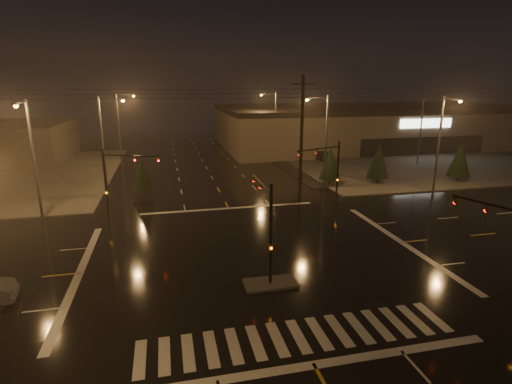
% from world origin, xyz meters
% --- Properties ---
extents(ground, '(140.00, 140.00, 0.00)m').
position_xyz_m(ground, '(0.00, 0.00, 0.00)').
color(ground, black).
rests_on(ground, ground).
extents(sidewalk_ne, '(36.00, 36.00, 0.12)m').
position_xyz_m(sidewalk_ne, '(30.00, 30.00, 0.06)').
color(sidewalk_ne, '#423F3B').
rests_on(sidewalk_ne, ground).
extents(median_island, '(3.00, 1.60, 0.15)m').
position_xyz_m(median_island, '(0.00, -4.00, 0.07)').
color(median_island, '#423F3B').
rests_on(median_island, ground).
extents(crosswalk, '(15.00, 2.60, 0.01)m').
position_xyz_m(crosswalk, '(0.00, -9.00, 0.01)').
color(crosswalk, beige).
rests_on(crosswalk, ground).
extents(stop_bar_near, '(16.00, 0.50, 0.01)m').
position_xyz_m(stop_bar_near, '(0.00, -11.00, 0.01)').
color(stop_bar_near, beige).
rests_on(stop_bar_near, ground).
extents(stop_bar_far, '(16.00, 0.50, 0.01)m').
position_xyz_m(stop_bar_far, '(0.00, 11.00, 0.01)').
color(stop_bar_far, beige).
rests_on(stop_bar_far, ground).
extents(parking_lot, '(50.00, 24.00, 0.08)m').
position_xyz_m(parking_lot, '(35.00, 28.00, 0.04)').
color(parking_lot, black).
rests_on(parking_lot, ground).
extents(retail_building, '(60.20, 28.30, 7.20)m').
position_xyz_m(retail_building, '(35.00, 45.99, 3.84)').
color(retail_building, '#756D54').
rests_on(retail_building, ground).
extents(signal_mast_median, '(0.25, 4.59, 6.00)m').
position_xyz_m(signal_mast_median, '(0.00, -3.07, 3.75)').
color(signal_mast_median, black).
rests_on(signal_mast_median, ground).
extents(signal_mast_ne, '(4.84, 1.86, 6.00)m').
position_xyz_m(signal_mast_ne, '(9.50, 10.14, 3.79)').
color(signal_mast_ne, black).
rests_on(signal_mast_ne, ground).
extents(signal_mast_nw, '(4.84, 1.86, 6.00)m').
position_xyz_m(signal_mast_nw, '(-9.50, 10.14, 3.79)').
color(signal_mast_nw, black).
rests_on(signal_mast_nw, ground).
extents(signal_mast_se, '(1.55, 3.87, 6.00)m').
position_xyz_m(signal_mast_se, '(10.23, -9.75, 3.71)').
color(signal_mast_se, black).
rests_on(signal_mast_se, ground).
extents(streetlight_1, '(2.77, 0.32, 10.00)m').
position_xyz_m(streetlight_1, '(-11.18, 18.00, 5.80)').
color(streetlight_1, '#38383A').
rests_on(streetlight_1, ground).
extents(streetlight_2, '(2.77, 0.32, 10.00)m').
position_xyz_m(streetlight_2, '(-11.18, 34.00, 5.80)').
color(streetlight_2, '#38383A').
rests_on(streetlight_2, ground).
extents(streetlight_3, '(2.77, 0.32, 10.00)m').
position_xyz_m(streetlight_3, '(11.18, 16.00, 5.80)').
color(streetlight_3, '#38383A').
rests_on(streetlight_3, ground).
extents(streetlight_4, '(2.77, 0.32, 10.00)m').
position_xyz_m(streetlight_4, '(11.18, 36.00, 5.80)').
color(streetlight_4, '#38383A').
rests_on(streetlight_4, ground).
extents(streetlight_5, '(0.32, 2.77, 10.00)m').
position_xyz_m(streetlight_5, '(-16.00, 11.18, 5.80)').
color(streetlight_5, '#38383A').
rests_on(streetlight_5, ground).
extents(streetlight_6, '(0.32, 2.77, 10.00)m').
position_xyz_m(streetlight_6, '(22.00, 11.18, 5.80)').
color(streetlight_6, '#38383A').
rests_on(streetlight_6, ground).
extents(utility_pole_1, '(2.20, 0.32, 12.00)m').
position_xyz_m(utility_pole_1, '(8.00, 14.00, 6.13)').
color(utility_pole_1, black).
rests_on(utility_pole_1, ground).
extents(conifer_0, '(2.42, 2.42, 4.49)m').
position_xyz_m(conifer_0, '(12.65, 17.21, 2.59)').
color(conifer_0, black).
rests_on(conifer_0, ground).
extents(conifer_1, '(2.50, 2.50, 4.60)m').
position_xyz_m(conifer_1, '(18.45, 16.88, 2.65)').
color(conifer_1, black).
rests_on(conifer_1, ground).
extents(conifer_2, '(2.58, 2.58, 4.73)m').
position_xyz_m(conifer_2, '(28.23, 15.55, 2.71)').
color(conifer_2, black).
rests_on(conifer_2, ground).
extents(conifer_3, '(2.18, 2.18, 4.10)m').
position_xyz_m(conifer_3, '(-7.83, 16.80, 2.40)').
color(conifer_3, black).
rests_on(conifer_3, ground).
extents(car_parked, '(2.51, 4.86, 1.58)m').
position_xyz_m(car_parked, '(17.64, 31.48, 0.79)').
color(car_parked, black).
rests_on(car_parked, ground).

